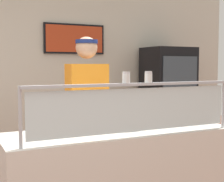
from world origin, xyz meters
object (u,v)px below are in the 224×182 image
pepper_flake_shaker (148,78)px  parmesan_shaker (126,78)px  pizza_server (123,124)px  worker_figure (88,115)px  drink_fridge (168,104)px  pizza_tray (121,126)px

pepper_flake_shaker → parmesan_shaker: bearing=-180.0°
pizza_server → worker_figure: size_ratio=0.16×
worker_figure → parmesan_shaker: bearing=-92.0°
pizza_server → drink_fridge: bearing=37.5°
pizza_tray → pepper_flake_shaker: pepper_flake_shaker is taller
pizza_tray → pizza_server: 0.03m
parmesan_shaker → pepper_flake_shaker: 0.19m
pepper_flake_shaker → worker_figure: worker_figure is taller
pizza_server → pizza_tray: bearing=91.1°
pizza_tray → pepper_flake_shaker: 0.56m
pizza_tray → drink_fridge: (1.72, 1.75, -0.09)m
pizza_server → worker_figure: 0.52m
pizza_server → pepper_flake_shaker: 0.53m
pepper_flake_shaker → worker_figure: 0.94m
pepper_flake_shaker → pizza_tray: bearing=96.8°
parmesan_shaker → pepper_flake_shaker: (0.19, 0.00, 0.00)m
parmesan_shaker → drink_fridge: drink_fridge is taller
parmesan_shaker → pizza_tray: bearing=67.5°
parmesan_shaker → pepper_flake_shaker: pepper_flake_shaker is taller
pepper_flake_shaker → worker_figure: bearing=100.9°
parmesan_shaker → worker_figure: size_ratio=0.05×
pizza_tray → drink_fridge: bearing=45.5°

